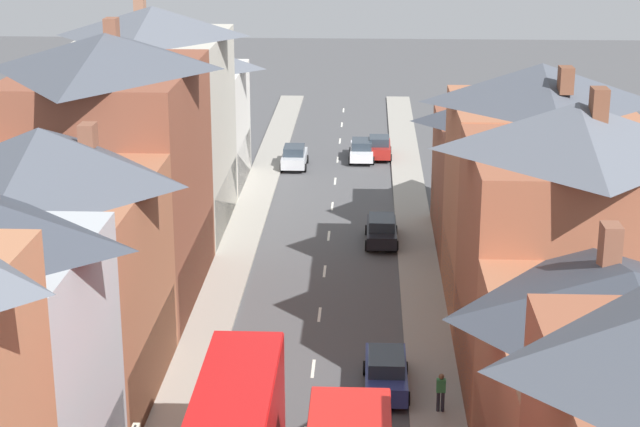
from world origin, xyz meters
TOP-DOWN VIEW (x-y plane):
  - pavement_left at (-5.10, 38.00)m, footprint 2.20×104.00m
  - pavement_right at (5.10, 38.00)m, footprint 2.20×104.00m
  - centre_line_dashes at (0.00, 36.00)m, footprint 0.14×97.80m
  - terrace_row_left at (-10.19, 25.23)m, footprint 8.00×76.01m
  - terrace_row_right at (10.18, 19.47)m, footprint 8.00×63.95m
  - car_near_blue at (1.80, 65.96)m, footprint 1.90×4.57m
  - car_parked_left_a at (-3.10, 63.53)m, footprint 1.90×4.10m
  - car_parked_right_a at (3.10, 28.08)m, footprint 1.90×4.47m
  - car_parked_left_b at (3.10, 66.57)m, footprint 1.90×3.84m
  - car_mid_white at (3.10, 46.79)m, footprint 1.90×4.53m
  - pedestrian_far_right at (5.22, 26.13)m, footprint 0.36×0.22m

SIDE VIEW (x-z plane):
  - centre_line_dashes at x=0.00m, z-range 0.00..0.01m
  - pavement_left at x=-5.10m, z-range 0.00..0.14m
  - pavement_right at x=5.10m, z-range 0.00..0.14m
  - car_near_blue at x=1.80m, z-range 0.01..1.59m
  - car_mid_white at x=3.10m, z-range 0.01..1.63m
  - car_parked_left_a at x=-3.10m, z-range 0.00..1.66m
  - car_parked_left_b at x=3.10m, z-range 0.00..1.71m
  - car_parked_right_a at x=3.10m, z-range 0.00..1.71m
  - pedestrian_far_right at x=5.22m, z-range 0.23..1.84m
  - terrace_row_right at x=10.18m, z-range -1.00..12.07m
  - terrace_row_left at x=-10.19m, z-range -1.18..13.32m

